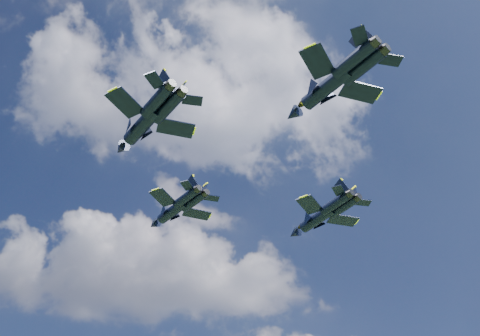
% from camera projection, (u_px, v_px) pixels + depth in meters
% --- Properties ---
extents(jet_lead, '(13.28, 14.79, 3.83)m').
position_uv_depth(jet_lead, '(171.00, 212.00, 92.90)').
color(jet_lead, black).
extents(jet_left, '(13.48, 16.39, 4.12)m').
position_uv_depth(jet_left, '(141.00, 127.00, 72.97)').
color(jet_left, black).
extents(jet_right, '(12.77, 15.86, 3.96)m').
position_uv_depth(jet_right, '(316.00, 219.00, 89.43)').
color(jet_right, black).
extents(jet_slot, '(14.53, 17.15, 4.35)m').
position_uv_depth(jet_slot, '(323.00, 90.00, 71.86)').
color(jet_slot, black).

